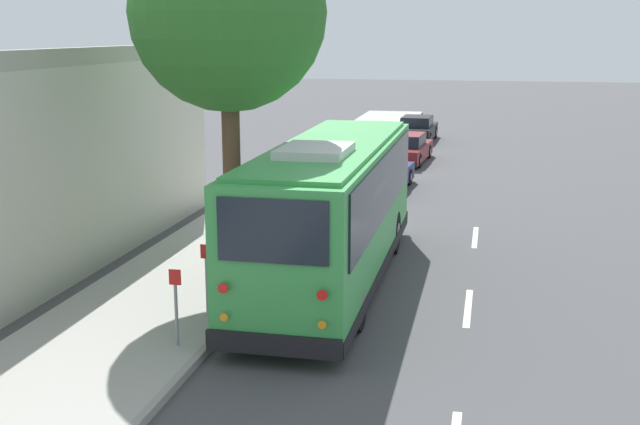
{
  "coord_description": "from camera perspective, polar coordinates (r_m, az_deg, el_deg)",
  "views": [
    {
      "loc": [
        -16.42,
        -3.34,
        5.62
      ],
      "look_at": [
        2.26,
        0.67,
        1.3
      ],
      "focal_mm": 45.0,
      "sensor_mm": 36.0,
      "label": 1
    }
  ],
  "objects": [
    {
      "name": "parked_sedan_maroon",
      "position": [
        35.45,
        6.14,
        4.51
      ],
      "size": [
        4.64,
        2.0,
        1.27
      ],
      "rotation": [
        0.0,
        0.0,
        -0.07
      ],
      "color": "maroon",
      "rests_on": "ground"
    },
    {
      "name": "lane_stripe_ahead",
      "position": [
        22.85,
        10.98,
        -1.73
      ],
      "size": [
        2.4,
        0.14,
        0.01
      ],
      "primitive_type": "cube",
      "color": "silver",
      "rests_on": "ground"
    },
    {
      "name": "parked_sedan_black",
      "position": [
        42.45,
        6.91,
        5.88
      ],
      "size": [
        4.54,
        1.89,
        1.31
      ],
      "rotation": [
        0.0,
        0.0,
        -0.04
      ],
      "color": "black",
      "rests_on": "ground"
    },
    {
      "name": "parked_sedan_navy",
      "position": [
        28.94,
        4.36,
        2.69
      ],
      "size": [
        4.57,
        2.01,
        1.27
      ],
      "rotation": [
        0.0,
        0.0,
        -0.08
      ],
      "color": "#19234C",
      "rests_on": "ground"
    },
    {
      "name": "lane_stripe_mid",
      "position": [
        17.09,
        10.49,
        -6.67
      ],
      "size": [
        2.4,
        0.14,
        0.01
      ],
      "primitive_type": "cube",
      "color": "silver",
      "rests_on": "ground"
    },
    {
      "name": "curb_strip",
      "position": [
        17.98,
        -4.02,
        -5.25
      ],
      "size": [
        80.0,
        0.14,
        0.15
      ],
      "primitive_type": "cube",
      "color": "gray",
      "rests_on": "ground"
    },
    {
      "name": "shuttle_bus",
      "position": [
        17.91,
        0.86,
        0.51
      ],
      "size": [
        10.1,
        2.59,
        3.4
      ],
      "rotation": [
        0.0,
        0.0,
        -0.0
      ],
      "color": "green",
      "rests_on": "ground"
    },
    {
      "name": "ground_plane",
      "position": [
        17.67,
        0.58,
        -5.8
      ],
      "size": [
        160.0,
        160.0,
        0.0
      ],
      "primitive_type": "plane",
      "color": "#474749"
    },
    {
      "name": "sign_post_far",
      "position": [
        15.86,
        -8.05,
        -4.71
      ],
      "size": [
        0.06,
        0.22,
        1.45
      ],
      "color": "gray",
      "rests_on": "sidewalk_slab"
    },
    {
      "name": "sign_post_near",
      "position": [
        14.48,
        -10.2,
        -6.59
      ],
      "size": [
        0.06,
        0.22,
        1.41
      ],
      "color": "gray",
      "rests_on": "sidewalk_slab"
    },
    {
      "name": "sidewalk_slab",
      "position": [
        18.58,
        -9.66,
        -4.81
      ],
      "size": [
        80.0,
        3.65,
        0.15
      ],
      "primitive_type": "cube",
      "color": "#A3A099",
      "rests_on": "ground"
    }
  ]
}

